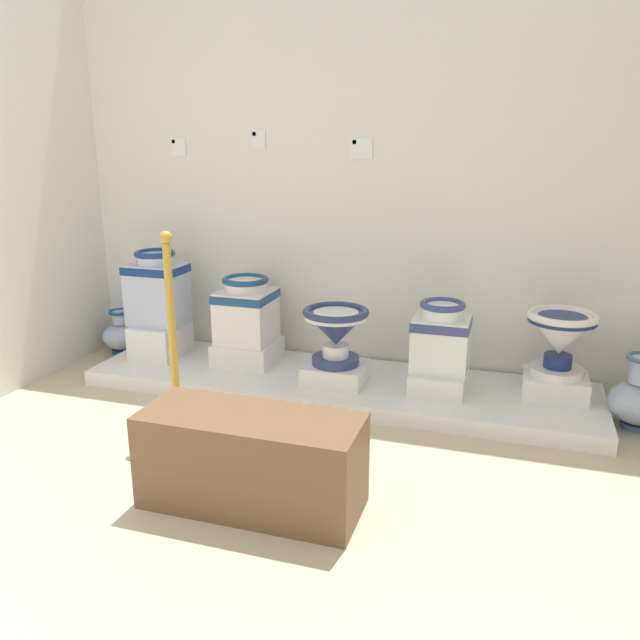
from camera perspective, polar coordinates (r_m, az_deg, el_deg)
name	(u,v)px	position (r m, az deg, el deg)	size (l,w,h in m)	color
ground_plane	(208,562)	(2.49, -10.07, -20.61)	(5.70, 5.73, 0.02)	beige
wall_back	(359,149)	(3.97, 3.48, 15.09)	(3.90, 0.06, 2.81)	white
display_platform	(337,384)	(3.82, 1.52, -5.80)	(3.00, 0.76, 0.09)	white
plinth_block_squat_floral	(161,339)	(4.29, -14.11, -1.71)	(0.29, 0.35, 0.21)	white
antique_toilet_squat_floral	(157,287)	(4.20, -14.43, 2.89)	(0.36, 0.26, 0.48)	silver
plinth_block_slender_white	(248,351)	(4.06, -6.52, -2.82)	(0.37, 0.36, 0.14)	white
antique_toilet_slender_white	(246,309)	(3.98, -6.64, 1.03)	(0.33, 0.34, 0.41)	white
plinth_block_pale_glazed	(335,373)	(3.71, 1.40, -4.77)	(0.35, 0.31, 0.11)	white
antique_toilet_pale_glazed	(336,328)	(3.63, 1.43, -0.74)	(0.38, 0.38, 0.33)	navy
plinth_block_broad_patterned	(439,380)	(3.67, 10.60, -5.28)	(0.30, 0.36, 0.12)	white
antique_toilet_broad_patterned	(441,335)	(3.58, 10.81, -1.37)	(0.32, 0.26, 0.40)	white
plinth_block_tall_cobalt	(555,385)	(3.75, 20.36, -5.52)	(0.34, 0.28, 0.12)	white
antique_toilet_tall_cobalt	(560,335)	(3.66, 20.79, -1.29)	(0.37, 0.37, 0.36)	white
info_placard_first	(178,147)	(4.39, -12.61, 14.93)	(0.10, 0.01, 0.12)	white
info_placard_second	(258,139)	(4.14, -5.55, 15.85)	(0.09, 0.01, 0.11)	white
info_placard_third	(361,148)	(3.93, 3.72, 15.14)	(0.14, 0.01, 0.12)	white
decorative_vase_companion	(122,335)	(4.69, -17.36, -1.26)	(0.27, 0.27, 0.31)	#1B4C8C
decorative_vase_spare	(639,399)	(3.71, 26.74, -6.34)	(0.31, 0.31, 0.40)	#3E6190
stanchion_post_near_left	(175,374)	(3.33, -12.91, -4.76)	(0.26, 0.26, 1.04)	gold
museum_bench	(252,461)	(2.66, -6.17, -12.44)	(0.90, 0.36, 0.40)	brown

